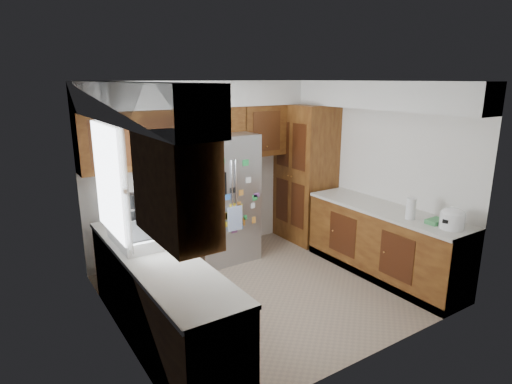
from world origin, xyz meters
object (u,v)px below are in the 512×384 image
pantry (305,174)px  paper_towel (411,209)px  rice_cooker (452,218)px  fridge (220,198)px

pantry → paper_towel: 2.07m
rice_cooker → paper_towel: size_ratio=1.08×
fridge → rice_cooker: bearing=-59.9°
pantry → rice_cooker: bearing=-90.0°
fridge → rice_cooker: size_ratio=6.53×
rice_cooker → pantry: bearing=90.0°
paper_towel → pantry: bearing=87.0°
rice_cooker → paper_towel: paper_towel is taller
paper_towel → rice_cooker: bearing=-76.8°
rice_cooker → paper_towel: 0.47m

